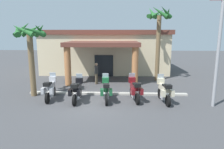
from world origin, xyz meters
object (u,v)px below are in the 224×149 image
Objects in this scene: palm_tree_roadside at (30,41)px; motel_building at (105,51)px; motorcycle_silver at (50,89)px; motorcycle_black at (77,91)px; roadside_sign at (221,24)px; pedestrian at (96,72)px; motorcycle_green at (106,90)px; motorcycle_maroon at (135,90)px; motorcycle_cream at (164,91)px; palm_tree_near_portico at (159,27)px.

motel_building is at bearing 67.00° from palm_tree_roadside.
motorcycle_black is at bearing -104.23° from motorcycle_silver.
motel_building is 1.95× the size of roadside_sign.
motel_building reaches higher than pedestrian.
motorcycle_maroon is (1.78, 0.22, 0.00)m from motorcycle_green.
motorcycle_black and motorcycle_cream have the same top height.
motorcycle_cream is at bearing -68.95° from motel_building.
pedestrian reaches higher than motorcycle_silver.
motorcycle_maroon is (3.56, 0.36, 0.00)m from motorcycle_black.
motorcycle_cream is at bearing -88.88° from motorcycle_black.
palm_tree_roadside is (-3.17, 1.06, 2.96)m from motorcycle_black.
roadside_sign reaches higher than motorcycle_silver.
motorcycle_black is at bearing 84.92° from motorcycle_cream.
motorcycle_maroon is 0.44× the size of palm_tree_roadside.
palm_tree_near_portico is at bearing -43.84° from motorcycle_black.
motorcycle_green is at bearing 174.55° from roadside_sign.
motorcycle_black is 0.44× the size of palm_tree_roadside.
roadside_sign is (7.41, -5.03, 3.62)m from pedestrian.
motorcycle_cream is 4.83m from roadside_sign.
palm_tree_roadside is (-6.74, 0.69, 2.96)m from motorcycle_maroon.
roadside_sign is at bearing -71.93° from palm_tree_near_portico.
palm_tree_near_portico is at bearing 108.07° from roadside_sign.
motorcycle_cream is at bearing -95.27° from palm_tree_near_portico.
pedestrian is 0.35× the size of palm_tree_roadside.
motorcycle_green is (1.78, 0.14, 0.00)m from motorcycle_black.
motorcycle_green is 0.44× the size of palm_tree_roadside.
palm_tree_near_portico is (2.34, 5.79, 4.00)m from motorcycle_maroon.
motorcycle_green is at bearing 87.53° from motorcycle_maroon.
pedestrian is at bearing 40.19° from motorcycle_cream.
motorcycle_green is 3.56m from motorcycle_cream.
motorcycle_black and motorcycle_green have the same top height.
palm_tree_near_portico is 10.46m from palm_tree_roadside.
roadside_sign reaches higher than motorcycle_maroon.
palm_tree_near_portico is (5.25, 1.58, 3.66)m from pedestrian.
motorcycle_black is (1.78, -0.29, 0.00)m from motorcycle_silver.
roadside_sign is (9.84, -0.75, 3.96)m from motorcycle_silver.
palm_tree_near_portico reaches higher than motorcycle_black.
palm_tree_roadside is at bearing -150.65° from palm_tree_near_portico.
motorcycle_green is 1.80m from motorcycle_maroon.
motorcycle_black is 1.79m from motorcycle_green.
roadside_sign reaches higher than motorcycle_black.
motorcycle_silver is (-2.71, -10.43, -1.59)m from motel_building.
palm_tree_roadside reaches higher than pedestrian.
motorcycle_black is at bearing -79.51° from pedestrian.
motorcycle_cream is (3.56, -0.03, 0.00)m from motorcycle_green.
motorcycle_maroon is (5.34, 0.07, 0.00)m from motorcycle_silver.
pedestrian is 6.60m from palm_tree_near_portico.
motorcycle_maroon is at bearing -94.12° from motorcycle_silver.
palm_tree_near_portico is (4.97, -4.56, 2.41)m from motel_building.
pedestrian is 9.66m from roadside_sign.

